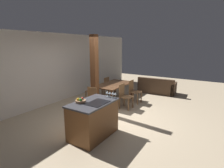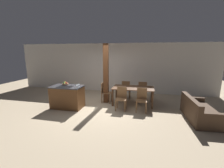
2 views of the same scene
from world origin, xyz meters
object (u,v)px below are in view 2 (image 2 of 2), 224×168
(wine_glass_near, at_px, (76,85))
(dining_table, at_px, (133,90))
(fruit_bowl, at_px, (65,84))
(dining_chair_far_right, at_px, (142,90))
(wine_glass_end, at_px, (79,84))
(couch, at_px, (199,112))
(kitchen_island, at_px, (67,97))
(dining_chair_far_left, at_px, (126,89))
(dining_chair_near_right, at_px, (142,99))
(wine_glass_far, at_px, (78,84))
(dining_chair_head_end, at_px, (105,92))
(dining_chair_near_left, at_px, (121,98))
(wine_glass_middle, at_px, (77,85))
(timber_post, at_px, (106,74))

(wine_glass_near, distance_m, dining_table, 2.41)
(fruit_bowl, distance_m, dining_chair_far_right, 3.49)
(wine_glass_end, xyz_separation_m, couch, (4.30, 0.00, -0.76))
(kitchen_island, distance_m, dining_chair_far_left, 2.74)
(dining_chair_far_right, relative_size, couch, 0.51)
(wine_glass_near, distance_m, dining_chair_near_right, 2.52)
(fruit_bowl, distance_m, dining_chair_near_right, 3.17)
(wine_glass_far, distance_m, dining_chair_head_end, 1.46)
(wine_glass_far, distance_m, dining_table, 2.32)
(dining_chair_near_right, relative_size, dining_chair_far_right, 1.00)
(wine_glass_end, bearing_deg, dining_chair_near_left, 11.41)
(fruit_bowl, height_order, wine_glass_end, wine_glass_end)
(kitchen_island, distance_m, wine_glass_middle, 0.82)
(dining_chair_near_right, height_order, couch, dining_chair_near_right)
(wine_glass_near, height_order, dining_chair_near_left, wine_glass_near)
(wine_glass_far, relative_size, timber_post, 0.06)
(dining_chair_far_left, relative_size, dining_chair_far_right, 1.00)
(wine_glass_far, xyz_separation_m, dining_chair_head_end, (0.76, 1.12, -0.55))
(dining_table, distance_m, dining_chair_near_right, 0.83)
(dining_chair_near_right, bearing_deg, dining_chair_far_left, 118.89)
(dining_chair_near_left, bearing_deg, wine_glass_end, -168.59)
(fruit_bowl, distance_m, wine_glass_middle, 0.87)
(wine_glass_middle, distance_m, wine_glass_end, 0.17)
(dining_chair_near_left, bearing_deg, dining_table, 61.11)
(wine_glass_near, relative_size, dining_table, 0.09)
(dining_chair_near_right, bearing_deg, wine_glass_near, -166.34)
(dining_chair_far_left, distance_m, timber_post, 1.35)
(kitchen_island, bearing_deg, wine_glass_near, -29.16)
(wine_glass_far, xyz_separation_m, dining_chair_far_right, (2.39, 1.82, -0.55))
(wine_glass_far, xyz_separation_m, timber_post, (0.81, 1.12, 0.27))
(kitchen_island, height_order, dining_chair_head_end, kitchen_island)
(wine_glass_far, height_order, wine_glass_end, same)
(couch, bearing_deg, wine_glass_middle, 89.22)
(wine_glass_near, height_order, dining_chair_head_end, wine_glass_near)
(wine_glass_near, xyz_separation_m, wine_glass_middle, (0.00, 0.09, 0.00))
(dining_chair_near_left, bearing_deg, dining_chair_far_right, 61.11)
(wine_glass_middle, relative_size, wine_glass_end, 1.00)
(kitchen_island, xyz_separation_m, dining_chair_far_left, (2.16, 1.69, 0.02))
(fruit_bowl, distance_m, dining_table, 2.86)
(kitchen_island, xyz_separation_m, dining_chair_far_right, (2.94, 1.69, 0.02))
(kitchen_island, height_order, dining_chair_far_left, kitchen_island)
(dining_chair_far_right, bearing_deg, kitchen_island, 29.81)
(dining_chair_near_left, xyz_separation_m, dining_chair_near_right, (0.78, 0.00, 0.00))
(fruit_bowl, relative_size, dining_chair_far_right, 0.29)
(kitchen_island, height_order, dining_chair_near_right, kitchen_island)
(wine_glass_middle, xyz_separation_m, wine_glass_far, (0.00, 0.09, 0.00))
(wine_glass_end, xyz_separation_m, dining_chair_near_right, (2.39, 0.33, -0.55))
(fruit_bowl, relative_size, wine_glass_middle, 1.72)
(dining_chair_near_right, bearing_deg, dining_table, 118.89)
(wine_glass_end, xyz_separation_m, dining_table, (2.00, 1.03, -0.37))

